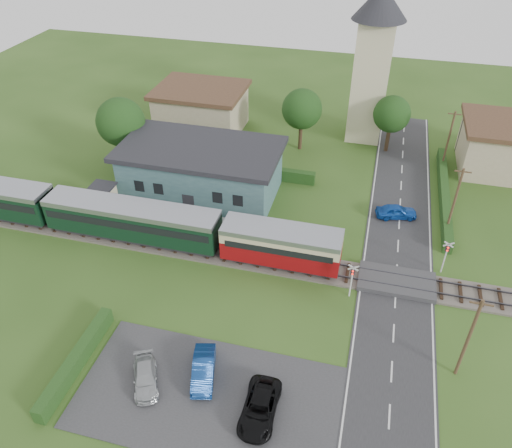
% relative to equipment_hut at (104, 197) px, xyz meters
% --- Properties ---
extents(ground, '(120.00, 120.00, 0.00)m').
position_rel_equipment_hut_xyz_m(ground, '(18.00, -5.20, -1.75)').
color(ground, '#2D4C19').
extents(railway_track, '(76.00, 3.20, 0.49)m').
position_rel_equipment_hut_xyz_m(railway_track, '(18.00, -3.20, -1.64)').
color(railway_track, '#4C443D').
rests_on(railway_track, ground).
extents(road, '(6.00, 70.00, 0.05)m').
position_rel_equipment_hut_xyz_m(road, '(28.00, -5.20, -1.72)').
color(road, '#28282B').
rests_on(road, ground).
extents(car_park, '(17.00, 9.00, 0.08)m').
position_rel_equipment_hut_xyz_m(car_park, '(16.50, -17.20, -1.71)').
color(car_park, '#333335').
rests_on(car_park, ground).
extents(crossing_deck, '(6.20, 3.40, 0.45)m').
position_rel_equipment_hut_xyz_m(crossing_deck, '(28.00, -3.20, -1.52)').
color(crossing_deck, '#333335').
rests_on(crossing_deck, ground).
extents(platform, '(30.00, 3.00, 0.45)m').
position_rel_equipment_hut_xyz_m(platform, '(8.00, 0.00, -1.52)').
color(platform, gray).
rests_on(platform, ground).
extents(equipment_hut, '(2.30, 2.30, 2.55)m').
position_rel_equipment_hut_xyz_m(equipment_hut, '(0.00, 0.00, 0.00)').
color(equipment_hut, beige).
rests_on(equipment_hut, platform).
extents(station_building, '(16.00, 9.00, 5.30)m').
position_rel_equipment_hut_xyz_m(station_building, '(8.00, 5.79, 0.95)').
color(station_building, slate).
rests_on(station_building, ground).
extents(train, '(43.20, 2.90, 3.40)m').
position_rel_equipment_hut_xyz_m(train, '(1.48, -3.20, 0.43)').
color(train, '#232328').
rests_on(train, ground).
extents(church_tower, '(6.00, 6.00, 17.60)m').
position_rel_equipment_hut_xyz_m(church_tower, '(23.00, 22.80, 8.48)').
color(church_tower, beige).
rests_on(church_tower, ground).
extents(house_west, '(10.80, 8.80, 5.50)m').
position_rel_equipment_hut_xyz_m(house_west, '(3.00, 19.80, 1.04)').
color(house_west, tan).
rests_on(house_west, ground).
extents(house_east, '(8.80, 8.80, 5.50)m').
position_rel_equipment_hut_xyz_m(house_east, '(38.00, 18.80, 1.05)').
color(house_east, tan).
rests_on(house_east, ground).
extents(hedge_carpark, '(0.80, 9.00, 1.20)m').
position_rel_equipment_hut_xyz_m(hedge_carpark, '(7.00, -17.20, -1.15)').
color(hedge_carpark, '#193814').
rests_on(hedge_carpark, ground).
extents(hedge_roadside, '(0.80, 18.00, 1.20)m').
position_rel_equipment_hut_xyz_m(hedge_roadside, '(32.20, 10.80, -1.15)').
color(hedge_roadside, '#193814').
rests_on(hedge_roadside, ground).
extents(hedge_station, '(22.00, 0.80, 1.30)m').
position_rel_equipment_hut_xyz_m(hedge_station, '(8.00, 10.30, -1.10)').
color(hedge_station, '#193814').
rests_on(hedge_station, ground).
extents(tree_a, '(5.20, 5.20, 8.00)m').
position_rel_equipment_hut_xyz_m(tree_a, '(-2.00, 8.80, 3.63)').
color(tree_a, '#332316').
rests_on(tree_a, ground).
extents(tree_b, '(4.60, 4.60, 7.34)m').
position_rel_equipment_hut_xyz_m(tree_b, '(16.00, 17.80, 3.27)').
color(tree_b, '#332316').
rests_on(tree_b, ground).
extents(tree_c, '(4.20, 4.20, 6.78)m').
position_rel_equipment_hut_xyz_m(tree_c, '(26.00, 19.80, 2.91)').
color(tree_c, '#332316').
rests_on(tree_c, ground).
extents(utility_pole_b, '(1.40, 0.22, 7.00)m').
position_rel_equipment_hut_xyz_m(utility_pole_b, '(32.20, -11.20, 1.88)').
color(utility_pole_b, '#473321').
rests_on(utility_pole_b, ground).
extents(utility_pole_c, '(1.40, 0.22, 7.00)m').
position_rel_equipment_hut_xyz_m(utility_pole_c, '(32.20, 4.80, 1.88)').
color(utility_pole_c, '#473321').
rests_on(utility_pole_c, ground).
extents(utility_pole_d, '(1.40, 0.22, 7.00)m').
position_rel_equipment_hut_xyz_m(utility_pole_d, '(32.20, 16.80, 1.88)').
color(utility_pole_d, '#473321').
rests_on(utility_pole_d, ground).
extents(crossing_signal_near, '(0.84, 0.28, 3.28)m').
position_rel_equipment_hut_xyz_m(crossing_signal_near, '(24.40, -5.61, 0.39)').
color(crossing_signal_near, silver).
rests_on(crossing_signal_near, ground).
extents(crossing_signal_far, '(0.84, 0.28, 3.28)m').
position_rel_equipment_hut_xyz_m(crossing_signal_far, '(31.60, -0.81, 0.39)').
color(crossing_signal_far, silver).
rests_on(crossing_signal_far, ground).
extents(streetlamp_west, '(0.30, 0.30, 5.15)m').
position_rel_equipment_hut_xyz_m(streetlamp_west, '(-4.00, 14.80, 1.29)').
color(streetlamp_west, '#3F3F47').
rests_on(streetlamp_west, ground).
extents(streetlamp_east, '(0.30, 0.30, 5.15)m').
position_rel_equipment_hut_xyz_m(streetlamp_east, '(34.00, 21.80, 1.29)').
color(streetlamp_east, '#3F3F47').
rests_on(streetlamp_east, ground).
extents(car_on_road, '(4.14, 2.45, 1.32)m').
position_rel_equipment_hut_xyz_m(car_on_road, '(27.59, 6.28, -1.04)').
color(car_on_road, '#1348AA').
rests_on(car_on_road, road).
extents(car_park_blue, '(2.38, 4.27, 1.33)m').
position_rel_equipment_hut_xyz_m(car_park_blue, '(15.70, -15.76, -1.00)').
color(car_park_blue, navy).
rests_on(car_park_blue, car_park).
extents(car_park_silver, '(3.12, 4.10, 1.11)m').
position_rel_equipment_hut_xyz_m(car_park_silver, '(12.16, -17.25, -1.11)').
color(car_park_silver, '#A6A9AC').
rests_on(car_park_silver, car_park).
extents(car_park_dark, '(2.20, 4.62, 1.27)m').
position_rel_equipment_hut_xyz_m(car_park_dark, '(20.06, -17.59, -1.03)').
color(car_park_dark, black).
rests_on(car_park_dark, car_park).
extents(pedestrian_near, '(0.63, 0.46, 1.61)m').
position_rel_equipment_hut_xyz_m(pedestrian_near, '(14.37, -0.52, -0.49)').
color(pedestrian_near, gray).
rests_on(pedestrian_near, platform).
extents(pedestrian_far, '(0.83, 0.93, 1.58)m').
position_rel_equipment_hut_xyz_m(pedestrian_far, '(1.46, -0.43, -0.51)').
color(pedestrian_far, gray).
rests_on(pedestrian_far, platform).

